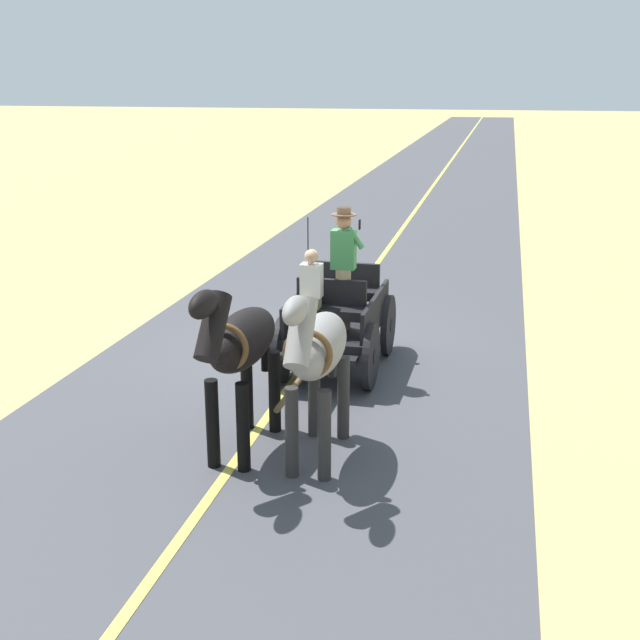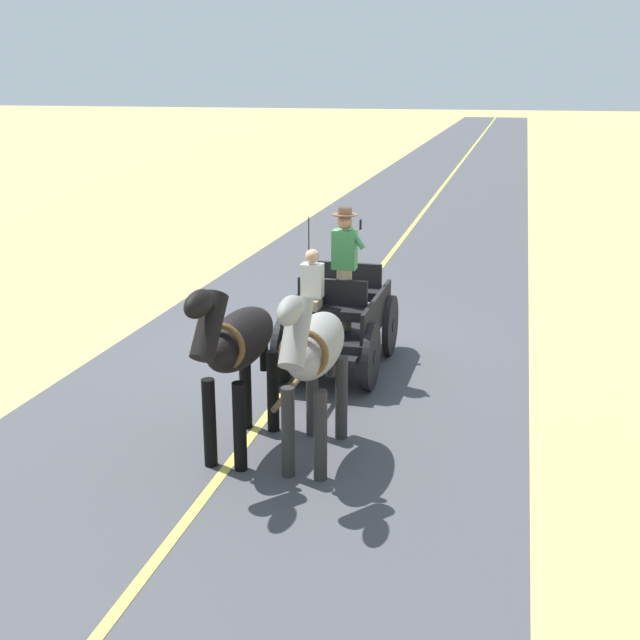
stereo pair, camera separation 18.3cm
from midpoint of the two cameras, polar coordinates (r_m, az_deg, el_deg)
name	(u,v)px [view 1 (the left image)]	position (r m, az deg, el deg)	size (l,w,h in m)	color
ground_plane	(314,352)	(12.96, -0.82, -2.27)	(200.00, 200.00, 0.00)	tan
road_surface	(314,351)	(12.96, -0.82, -2.25)	(6.66, 160.00, 0.01)	#424247
road_centre_stripe	(314,351)	(12.96, -0.82, -2.23)	(0.12, 160.00, 0.00)	#DBCC4C
horse_drawn_carriage	(337,317)	(11.98, 0.76, 0.21)	(1.45, 4.51, 2.50)	black
horse_near_side	(317,352)	(8.92, -0.83, -2.28)	(0.57, 2.13, 2.21)	gray
horse_off_side	(240,346)	(9.17, -6.29, -1.83)	(0.63, 2.13, 2.21)	black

